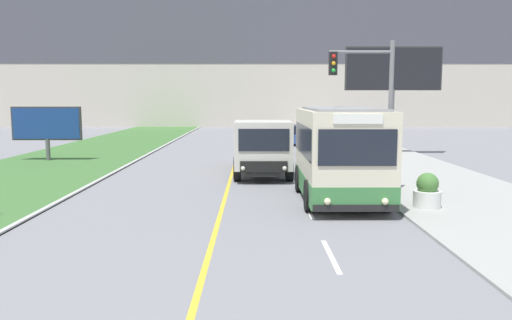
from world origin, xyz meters
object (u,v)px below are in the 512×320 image
Objects in this scene: car_distant at (294,135)px; billboard_large at (393,72)px; planter_round_second at (384,168)px; dump_truck at (263,148)px; traffic_light_mast at (372,98)px; billboard_small at (47,125)px; city_bus at (340,154)px; planter_round_far at (342,145)px; planter_round_third at (361,155)px; planter_round_near at (427,192)px.

billboard_large is (5.38, -7.83, 4.42)m from car_distant.
car_distant is 10.48m from billboard_large.
dump_truck is at bearing 165.60° from planter_round_second.
billboard_large reaches higher than planter_round_second.
billboard_small is (-15.79, 10.46, -1.48)m from traffic_light_mast.
city_bus reaches higher than car_distant.
dump_truck is at bearing 115.60° from city_bus.
car_distant is at bearing 108.47° from planter_round_far.
car_distant is 0.65× the size of billboard_large.
planter_round_far is at bearing 90.81° from planter_round_third.
billboard_small is at bearing -172.40° from billboard_large.
billboard_large is 16.23m from planter_round_near.
car_distant is 1.11× the size of billboard_small.
planter_round_third is at bearing 37.14° from dump_truck.
planter_round_near is at bearing -27.10° from city_bus.
billboard_large reaches higher than billboard_small.
city_bus is at bearing -100.30° from planter_round_far.
planter_round_near is at bearing -90.31° from planter_round_far.
planter_round_second reaches higher than planter_round_far.
city_bus is 4.83m from planter_round_second.
city_bus is 1.46× the size of billboard_small.
city_bus is at bearing -145.74° from traffic_light_mast.
traffic_light_mast is 5.01× the size of planter_round_far.
planter_round_second is at bearing 66.90° from traffic_light_mast.
billboard_large is 1.71× the size of billboard_small.
billboard_large is 6.03× the size of planter_round_near.
car_distant is at bearing 80.58° from dump_truck.
planter_round_third is 5.28m from planter_round_far.
planter_round_far is at bearing 84.06° from traffic_light_mast.
billboard_small is 3.53× the size of planter_round_far.
car_distant is 3.90× the size of planter_round_near.
billboard_small is 18.69m from planter_round_second.
planter_round_near is at bearing -90.02° from planter_round_second.
traffic_light_mast is at bearing -100.10° from planter_round_third.
planter_round_near is 0.95× the size of planter_round_second.
billboard_small reaches higher than planter_round_near.
traffic_light_mast is at bearing -49.92° from dump_truck.
traffic_light_mast is 13.95m from billboard_large.
billboard_small is at bearing -169.31° from planter_round_far.
billboard_large is (8.13, 8.70, 3.81)m from dump_truck.
planter_round_near is (2.56, -1.31, -1.05)m from city_bus.
traffic_light_mast is 9.06m from planter_round_third.
planter_round_second is (2.56, 3.97, -1.02)m from city_bus.
traffic_light_mast is 14.10m from planter_round_far.
planter_round_third is at bearing -6.69° from billboard_small.
billboard_small reaches higher than planter_round_third.
billboard_large is 6.04× the size of planter_round_far.
traffic_light_mast is at bearing -87.26° from car_distant.
billboard_small is 3.33× the size of planter_round_second.
billboard_large reaches higher than city_bus.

